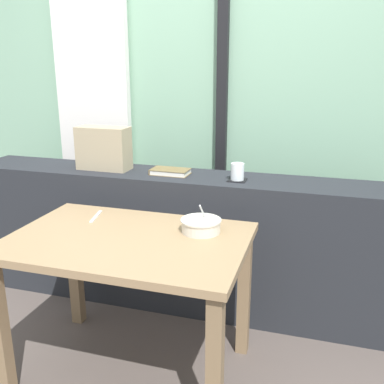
{
  "coord_description": "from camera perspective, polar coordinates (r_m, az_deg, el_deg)",
  "views": [
    {
      "loc": [
        0.73,
        -1.81,
        1.46
      ],
      "look_at": [
        0.07,
        0.36,
        0.79
      ],
      "focal_mm": 40.88,
      "sensor_mm": 36.0,
      "label": 1
    }
  ],
  "objects": [
    {
      "name": "dark_console_ledge",
      "position": [
        2.68,
        -0.37,
        -6.44
      ],
      "size": [
        2.8,
        0.36,
        0.83
      ],
      "primitive_type": "cube",
      "color": "#23262B",
      "rests_on": "ground"
    },
    {
      "name": "fork_utensil",
      "position": [
        2.28,
        -12.42,
        -3.13
      ],
      "size": [
        0.05,
        0.17,
        0.01
      ],
      "primitive_type": "cube",
      "rotation": [
        0.0,
        0.0,
        0.21
      ],
      "color": "silver",
      "rests_on": "breakfast_table"
    },
    {
      "name": "juice_glass",
      "position": [
        2.44,
        5.94,
        2.56
      ],
      "size": [
        0.07,
        0.07,
        0.09
      ],
      "color": "white",
      "rests_on": "coaster_square"
    },
    {
      "name": "ground",
      "position": [
        2.44,
        -4.42,
        -20.39
      ],
      "size": [
        8.0,
        8.0,
        0.0
      ],
      "primitive_type": "plane",
      "color": "#564C47"
    },
    {
      "name": "outdoor_backdrop",
      "position": [
        3.08,
        3.19,
        15.36
      ],
      "size": [
        4.8,
        0.08,
        2.8
      ],
      "primitive_type": "cube",
      "color": "#84B293",
      "rests_on": "ground"
    },
    {
      "name": "curtain_left_panel",
      "position": [
        3.32,
        -12.78,
        12.48
      ],
      "size": [
        0.56,
        0.06,
        2.5
      ],
      "primitive_type": "cube",
      "color": "white",
      "rests_on": "ground"
    },
    {
      "name": "soup_bowl",
      "position": [
        2.03,
        1.18,
        -4.39
      ],
      "size": [
        0.19,
        0.19,
        0.14
      ],
      "color": "beige",
      "rests_on": "breakfast_table"
    },
    {
      "name": "closed_book",
      "position": [
        2.57,
        -2.88,
        2.68
      ],
      "size": [
        0.23,
        0.14,
        0.03
      ],
      "color": "brown",
      "rests_on": "dark_console_ledge"
    },
    {
      "name": "coaster_square",
      "position": [
        2.45,
        5.91,
        1.56
      ],
      "size": [
        0.1,
        0.1,
        0.0
      ],
      "primitive_type": "cube",
      "color": "black",
      "rests_on": "dark_console_ledge"
    },
    {
      "name": "throw_pillow",
      "position": [
        2.73,
        -11.45,
        5.62
      ],
      "size": [
        0.32,
        0.15,
        0.26
      ],
      "primitive_type": "cube",
      "rotation": [
        0.0,
        0.0,
        -0.02
      ],
      "color": "tan",
      "rests_on": "dark_console_ledge"
    },
    {
      "name": "window_divider_post",
      "position": [
        3.0,
        3.97,
        13.41
      ],
      "size": [
        0.07,
        0.05,
        2.6
      ],
      "primitive_type": "cube",
      "color": "black",
      "rests_on": "ground"
    },
    {
      "name": "breakfast_table",
      "position": [
        2.04,
        -8.28,
        -8.78
      ],
      "size": [
        1.07,
        0.72,
        0.71
      ],
      "color": "#826849",
      "rests_on": "ground"
    }
  ]
}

